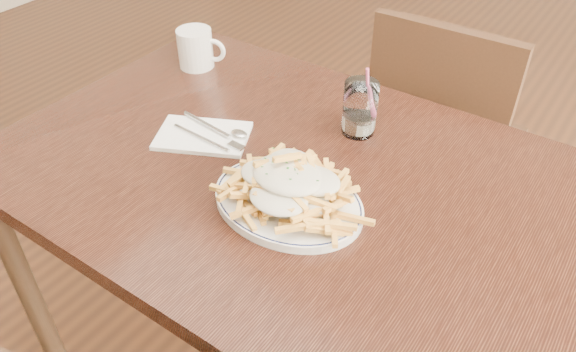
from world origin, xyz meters
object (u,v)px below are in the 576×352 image
Objects in this scene: chair_far at (440,133)px; loaded_fries at (288,181)px; water_glass at (360,111)px; table at (292,199)px; coffee_mug at (196,48)px; fries_plate at (288,202)px.

loaded_fries is (-0.02, -0.77, 0.32)m from chair_far.
table is at bearing -102.51° from water_glass.
loaded_fries is at bearing -59.31° from table.
chair_far is at bearing 40.83° from coffee_mug.
water_glass is at bearing 77.49° from table.
chair_far is 0.57m from water_glass.
loaded_fries is at bearing -32.08° from coffee_mug.
table is 0.51m from coffee_mug.
loaded_fries is (0.06, -0.09, 0.14)m from table.
table is 0.70m from chair_far.
chair_far is 0.76m from coffee_mug.
fries_plate is 0.05m from loaded_fries.
chair_far reaches higher than table.
fries_plate is (0.06, -0.09, 0.09)m from table.
water_glass is at bearing -3.24° from coffee_mug.
coffee_mug is at bearing 153.71° from table.
table is 0.18m from loaded_fries.
coffee_mug is at bearing 147.92° from loaded_fries.
chair_far is 7.04× the size of coffee_mug.
fries_plate is at bearing -59.31° from table.
coffee_mug is (-0.49, 0.03, -0.00)m from water_glass.
coffee_mug reaches higher than table.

